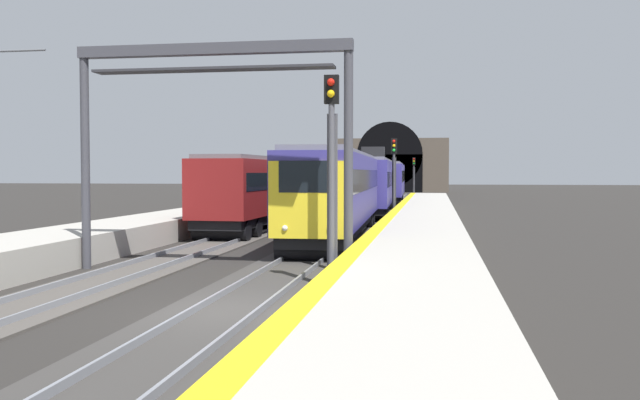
# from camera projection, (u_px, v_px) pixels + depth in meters

# --- Properties ---
(ground_plane) EXTENTS (320.00, 320.00, 0.00)m
(ground_plane) POSITION_uv_depth(u_px,v_px,m) (231.00, 313.00, 15.35)
(ground_plane) COLOR #282623
(platform_right) EXTENTS (112.00, 3.53, 1.00)m
(platform_right) POSITION_uv_depth(u_px,v_px,m) (405.00, 296.00, 14.70)
(platform_right) COLOR #ADA89E
(platform_right) RESTS_ON ground_plane
(platform_right_edge_strip) EXTENTS (112.00, 0.50, 0.01)m
(platform_right_edge_strip) POSITION_uv_depth(u_px,v_px,m) (335.00, 270.00, 14.93)
(platform_right_edge_strip) COLOR yellow
(platform_right_edge_strip) RESTS_ON platform_right
(track_main_line) EXTENTS (160.00, 3.16, 0.21)m
(track_main_line) POSITION_uv_depth(u_px,v_px,m) (231.00, 311.00, 15.35)
(track_main_line) COLOR #383533
(track_main_line) RESTS_ON ground_plane
(track_adjacent_line) EXTENTS (160.00, 2.69, 0.21)m
(track_adjacent_line) POSITION_uv_depth(u_px,v_px,m) (34.00, 304.00, 16.13)
(track_adjacent_line) COLOR #4C4742
(track_adjacent_line) RESTS_ON ground_plane
(train_main_approaching) EXTENTS (56.19, 3.32, 4.97)m
(train_main_approaching) POSITION_uv_depth(u_px,v_px,m) (373.00, 183.00, 50.81)
(train_main_approaching) COLOR navy
(train_main_approaching) RESTS_ON ground_plane
(train_adjacent_platform) EXTENTS (62.00, 3.37, 4.83)m
(train_adjacent_platform) POSITION_uv_depth(u_px,v_px,m) (328.00, 182.00, 60.49)
(train_adjacent_platform) COLOR maroon
(train_adjacent_platform) RESTS_ON ground_plane
(railway_signal_near) EXTENTS (0.39, 0.38, 5.68)m
(railway_signal_near) POSITION_uv_depth(u_px,v_px,m) (332.00, 166.00, 18.19)
(railway_signal_near) COLOR #4C4C54
(railway_signal_near) RESTS_ON ground_plane
(railway_signal_mid) EXTENTS (0.39, 0.38, 5.39)m
(railway_signal_mid) POSITION_uv_depth(u_px,v_px,m) (394.00, 170.00, 46.14)
(railway_signal_mid) COLOR #38383D
(railway_signal_mid) RESTS_ON ground_plane
(railway_signal_far) EXTENTS (0.39, 0.38, 5.04)m
(railway_signal_far) POSITION_uv_depth(u_px,v_px,m) (414.00, 173.00, 90.56)
(railway_signal_far) COLOR #38383D
(railway_signal_far) RESTS_ON ground_plane
(overhead_signal_gantry) EXTENTS (0.70, 8.83, 7.12)m
(overhead_signal_gantry) POSITION_uv_depth(u_px,v_px,m) (212.00, 99.00, 21.44)
(overhead_signal_gantry) COLOR #3F3F47
(overhead_signal_gantry) RESTS_ON ground_plane
(tunnel_portal) EXTENTS (2.60, 18.01, 10.89)m
(tunnel_portal) POSITION_uv_depth(u_px,v_px,m) (390.00, 165.00, 107.57)
(tunnel_portal) COLOR #51473D
(tunnel_portal) RESTS_ON ground_plane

